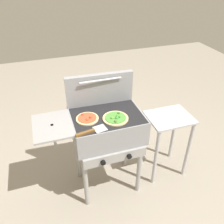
{
  "coord_description": "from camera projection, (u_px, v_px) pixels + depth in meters",
  "views": [
    {
      "loc": [
        -0.49,
        -1.66,
        2.08
      ],
      "look_at": [
        0.05,
        0.0,
        0.92
      ],
      "focal_mm": 37.74,
      "sensor_mm": 36.0,
      "label": 1
    }
  ],
  "objects": [
    {
      "name": "ground_plane",
      "position": [
        108.0,
        182.0,
        2.59
      ],
      "size": [
        8.0,
        8.0,
        0.0
      ],
      "primitive_type": "plane",
      "color": "gray"
    },
    {
      "name": "grill",
      "position": [
        106.0,
        128.0,
        2.17
      ],
      "size": [
        0.96,
        0.53,
        0.9
      ],
      "color": "gray",
      "rests_on": "ground_plane"
    },
    {
      "name": "grill_lid_open",
      "position": [
        100.0,
        89.0,
        2.18
      ],
      "size": [
        0.63,
        0.09,
        0.3
      ],
      "color": "gray",
      "rests_on": "grill"
    },
    {
      "name": "pizza_veggie",
      "position": [
        116.0,
        118.0,
        2.03
      ],
      "size": [
        0.22,
        0.22,
        0.04
      ],
      "color": "#E0C17F",
      "rests_on": "grill"
    },
    {
      "name": "pizza_pepperoni",
      "position": [
        87.0,
        118.0,
        2.03
      ],
      "size": [
        0.2,
        0.2,
        0.03
      ],
      "color": "beige",
      "rests_on": "grill"
    },
    {
      "name": "spatula",
      "position": [
        91.0,
        131.0,
        1.89
      ],
      "size": [
        0.27,
        0.11,
        0.02
      ],
      "color": "#B7BABF",
      "rests_on": "grill"
    },
    {
      "name": "prep_table",
      "position": [
        167.0,
        133.0,
        2.47
      ],
      "size": [
        0.44,
        0.36,
        0.74
      ],
      "color": "#B2B2B7",
      "rests_on": "ground_plane"
    }
  ]
}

